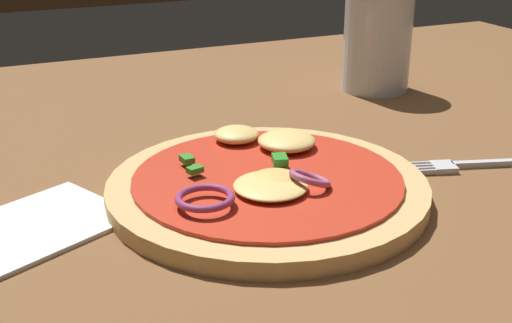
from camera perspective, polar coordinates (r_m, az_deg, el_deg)
name	(u,v)px	position (r m, az deg, el deg)	size (l,w,h in m)	color
dining_table	(340,224)	(0.50, 7.11, -5.20)	(1.14, 1.01, 0.04)	brown
pizza	(267,184)	(0.49, 0.94, -1.94)	(0.23, 0.23, 0.03)	tan
fork	(482,166)	(0.57, 18.49, -0.32)	(0.15, 0.06, 0.01)	silver
beer_glass	(377,41)	(0.75, 10.17, 9.99)	(0.07, 0.07, 0.11)	silver
napkin	(3,239)	(0.46, -20.53, -6.12)	(0.18, 0.14, 0.00)	white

